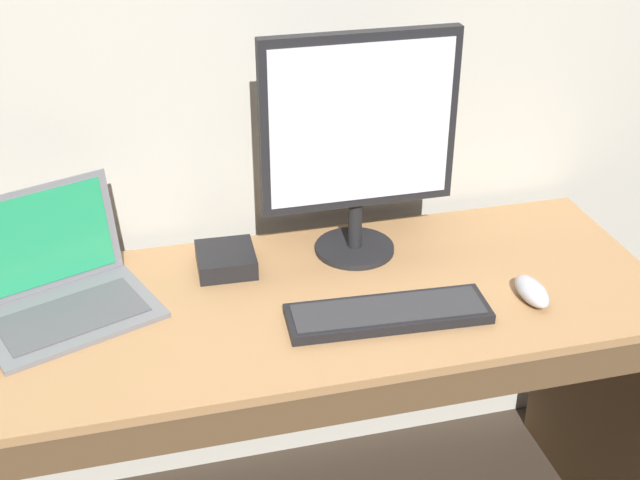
# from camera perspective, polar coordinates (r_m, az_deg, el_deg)

# --- Properties ---
(desk) EXTENTS (1.70, 0.60, 0.77)m
(desk) POSITION_cam_1_polar(r_m,az_deg,el_deg) (1.95, -2.35, -10.10)
(desk) COLOR #A87A4C
(desk) RESTS_ON ground
(laptop_space_gray) EXTENTS (0.42, 0.38, 0.24)m
(laptop_space_gray) POSITION_cam_1_polar(r_m,az_deg,el_deg) (1.86, -17.26, -3.18)
(laptop_space_gray) COLOR slate
(laptop_space_gray) RESTS_ON desk
(external_monitor) EXTENTS (0.44, 0.19, 0.53)m
(external_monitor) POSITION_cam_1_polar(r_m,az_deg,el_deg) (1.86, 2.67, 7.13)
(external_monitor) COLOR black
(external_monitor) RESTS_ON desk
(wired_keyboard) EXTENTS (0.43, 0.15, 0.02)m
(wired_keyboard) POSITION_cam_1_polar(r_m,az_deg,el_deg) (1.77, 4.64, -4.99)
(wired_keyboard) COLOR black
(wired_keyboard) RESTS_ON desk
(computer_mouse) EXTENTS (0.06, 0.12, 0.04)m
(computer_mouse) POSITION_cam_1_polar(r_m,az_deg,el_deg) (1.87, 14.20, -3.40)
(computer_mouse) COLOR #B7B7BC
(computer_mouse) RESTS_ON desk
(external_drive_box) EXTENTS (0.14, 0.14, 0.04)m
(external_drive_box) POSITION_cam_1_polar(r_m,az_deg,el_deg) (1.94, -6.41, -1.33)
(external_drive_box) COLOR black
(external_drive_box) RESTS_ON desk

